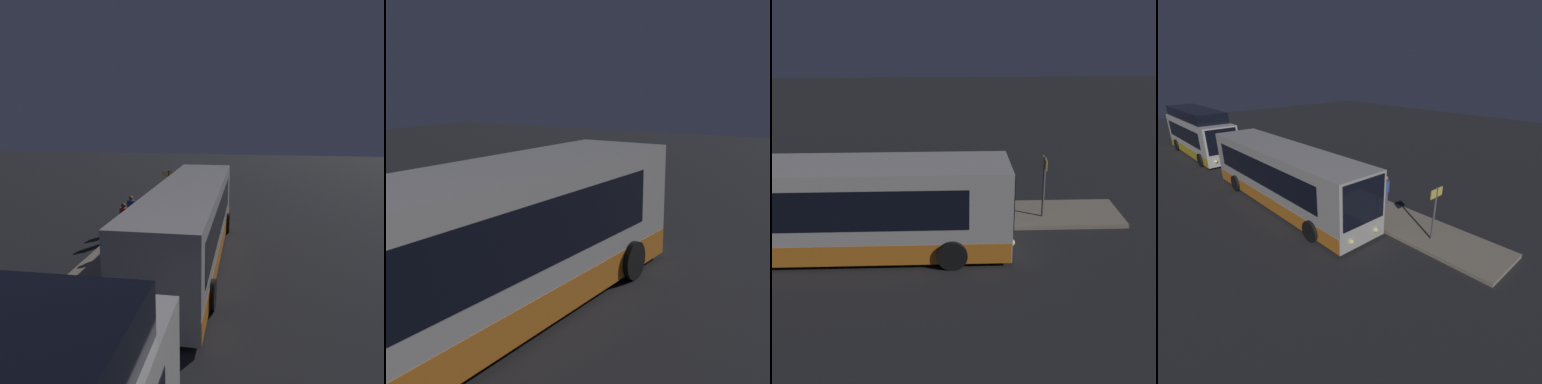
{
  "view_description": "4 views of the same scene",
  "coord_description": "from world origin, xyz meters",
  "views": [
    {
      "loc": [
        -15.57,
        -2.37,
        6.11
      ],
      "look_at": [
        3.64,
        0.61,
        1.96
      ],
      "focal_mm": 35.0,
      "sensor_mm": 36.0,
      "label": 1
    },
    {
      "loc": [
        -8.4,
        -7.05,
        4.94
      ],
      "look_at": [
        3.64,
        0.61,
        1.96
      ],
      "focal_mm": 50.0,
      "sensor_mm": 36.0,
      "label": 2
    },
    {
      "loc": [
        2.93,
        -16.74,
        8.53
      ],
      "look_at": [
        3.64,
        0.61,
        1.96
      ],
      "focal_mm": 50.0,
      "sensor_mm": 36.0,
      "label": 3
    },
    {
      "loc": [
        12.83,
        -7.74,
        7.17
      ],
      "look_at": [
        3.64,
        0.61,
        1.96
      ],
      "focal_mm": 28.0,
      "sensor_mm": 36.0,
      "label": 4
    }
  ],
  "objects": [
    {
      "name": "platform",
      "position": [
        0.0,
        2.93,
        0.08
      ],
      "size": [
        20.0,
        2.66,
        0.16
      ],
      "color": "gray",
      "rests_on": "ground"
    },
    {
      "name": "passenger_boarding",
      "position": [
        1.49,
        3.68,
        1.01
      ],
      "size": [
        0.5,
        0.64,
        1.59
      ],
      "rotation": [
        0.0,
        0.0,
        -2.81
      ],
      "color": "gray",
      "rests_on": "platform"
    },
    {
      "name": "ground",
      "position": [
        0.0,
        0.0,
        0.0
      ],
      "size": [
        80.0,
        80.0,
        0.0
      ],
      "primitive_type": "plane",
      "color": "#232326"
    },
    {
      "name": "passenger_waiting",
      "position": [
        -0.1,
        2.57,
        1.19
      ],
      "size": [
        0.54,
        0.38,
        1.86
      ],
      "rotation": [
        0.0,
        0.0,
        1.63
      ],
      "color": "#6B604C",
      "rests_on": "platform"
    },
    {
      "name": "suitcase",
      "position": [
        0.48,
        2.21,
        0.49
      ],
      "size": [
        0.38,
        0.26,
        0.9
      ],
      "color": "#334C7F",
      "rests_on": "platform"
    },
    {
      "name": "bus_lead",
      "position": [
        -1.03,
        0.01,
        1.61
      ],
      "size": [
        12.4,
        2.9,
        3.23
      ],
      "color": "#B2ADA8",
      "rests_on": "ground"
    },
    {
      "name": "passenger_with_bags",
      "position": [
        3.01,
        3.8,
        1.03
      ],
      "size": [
        0.53,
        0.53,
        1.63
      ],
      "rotation": [
        0.0,
        0.0,
        -1.86
      ],
      "color": "#4C476B",
      "rests_on": "platform"
    },
    {
      "name": "sign_post",
      "position": [
        6.82,
        2.56,
        1.71
      ],
      "size": [
        0.1,
        0.81,
        2.44
      ],
      "color": "#4C4C51",
      "rests_on": "platform"
    }
  ]
}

